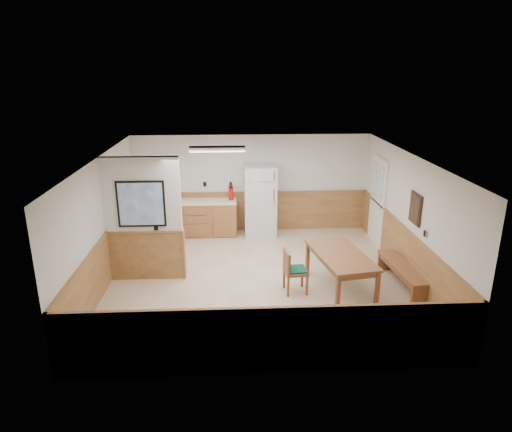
{
  "coord_description": "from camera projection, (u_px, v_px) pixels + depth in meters",
  "views": [
    {
      "loc": [
        -0.48,
        -8.38,
        4.11
      ],
      "look_at": [
        -0.02,
        0.4,
        1.22
      ],
      "focal_mm": 32.0,
      "sensor_mm": 36.0,
      "label": 1
    }
  ],
  "objects": [
    {
      "name": "fire_extinguisher",
      "position": [
        231.0,
        192.0,
        11.46
      ],
      "size": [
        0.12,
        0.12,
        0.47
      ],
      "rotation": [
        0.0,
        0.0,
        -0.03
      ],
      "color": "red",
      "rests_on": "kitchen_counter"
    },
    {
      "name": "kitchen_window",
      "position": [
        169.0,
        173.0,
        11.49
      ],
      "size": [
        0.8,
        0.04,
        1.0
      ],
      "color": "white",
      "rests_on": "back_wall"
    },
    {
      "name": "ground",
      "position": [
        258.0,
        279.0,
        9.26
      ],
      "size": [
        6.0,
        6.0,
        0.0
      ],
      "primitive_type": "plane",
      "color": "beige",
      "rests_on": "ground"
    },
    {
      "name": "wainscot_left",
      "position": [
        107.0,
        260.0,
        8.95
      ],
      "size": [
        0.04,
        6.0,
        1.0
      ],
      "primitive_type": "cube",
      "color": "#B08346",
      "rests_on": "ground"
    },
    {
      "name": "wainscot_back",
      "position": [
        252.0,
        211.0,
        11.93
      ],
      "size": [
        6.0,
        0.04,
        1.0
      ],
      "primitive_type": "cube",
      "color": "#B08346",
      "rests_on": "ground"
    },
    {
      "name": "back_wall",
      "position": [
        252.0,
        183.0,
        11.71
      ],
      "size": [
        6.0,
        0.02,
        2.5
      ],
      "primitive_type": "cube",
      "color": "silver",
      "rests_on": "ground"
    },
    {
      "name": "dining_chair",
      "position": [
        291.0,
        268.0,
        8.59
      ],
      "size": [
        0.62,
        0.46,
        0.85
      ],
      "rotation": [
        0.0,
        0.0,
        0.11
      ],
      "color": "brown",
      "rests_on": "ground"
    },
    {
      "name": "fluorescent_fixture",
      "position": [
        217.0,
        149.0,
        9.69
      ],
      "size": [
        1.2,
        0.3,
        0.09
      ],
      "color": "white",
      "rests_on": "ceiling"
    },
    {
      "name": "dining_bench",
      "position": [
        403.0,
        271.0,
        8.84
      ],
      "size": [
        0.49,
        1.7,
        0.45
      ],
      "rotation": [
        0.0,
        0.0,
        0.07
      ],
      "color": "brown",
      "rests_on": "ground"
    },
    {
      "name": "kitchen_counter",
      "position": [
        205.0,
        217.0,
        11.6
      ],
      "size": [
        2.2,
        0.61,
        1.0
      ],
      "color": "#925A34",
      "rests_on": "ground"
    },
    {
      "name": "refrigerator",
      "position": [
        260.0,
        201.0,
        11.48
      ],
      "size": [
        0.8,
        0.73,
        1.79
      ],
      "rotation": [
        0.0,
        0.0,
        0.01
      ],
      "color": "silver",
      "rests_on": "ground"
    },
    {
      "name": "partition_wall",
      "position": [
        143.0,
        221.0,
        8.95
      ],
      "size": [
        1.5,
        0.2,
        2.5
      ],
      "color": "silver",
      "rests_on": "ground"
    },
    {
      "name": "exterior_door",
      "position": [
        378.0,
        201.0,
        10.88
      ],
      "size": [
        0.07,
        1.02,
        2.15
      ],
      "color": "white",
      "rests_on": "ground"
    },
    {
      "name": "dining_table",
      "position": [
        341.0,
        258.0,
        8.63
      ],
      "size": [
        1.14,
        1.84,
        0.75
      ],
      "rotation": [
        0.0,
        0.0,
        0.17
      ],
      "color": "brown",
      "rests_on": "ground"
    },
    {
      "name": "left_wall",
      "position": [
        102.0,
        224.0,
        8.72
      ],
      "size": [
        0.02,
        6.0,
        2.5
      ],
      "primitive_type": "cube",
      "color": "silver",
      "rests_on": "ground"
    },
    {
      "name": "wall_painting",
      "position": [
        415.0,
        209.0,
        8.64
      ],
      "size": [
        0.04,
        0.5,
        0.6
      ],
      "color": "#361F15",
      "rests_on": "right_wall"
    },
    {
      "name": "ceiling",
      "position": [
        258.0,
        158.0,
        8.48
      ],
      "size": [
        6.0,
        6.0,
        0.02
      ],
      "primitive_type": "cube",
      "color": "white",
      "rests_on": "back_wall"
    },
    {
      "name": "right_wall",
      "position": [
        409.0,
        218.0,
        9.02
      ],
      "size": [
        0.02,
        6.0,
        2.5
      ],
      "primitive_type": "cube",
      "color": "silver",
      "rests_on": "ground"
    },
    {
      "name": "wainscot_right",
      "position": [
        405.0,
        253.0,
        9.25
      ],
      "size": [
        0.04,
        6.0,
        1.0
      ],
      "primitive_type": "cube",
      "color": "#B08346",
      "rests_on": "ground"
    },
    {
      "name": "soap_bottle",
      "position": [
        160.0,
        197.0,
        11.39
      ],
      "size": [
        0.09,
        0.09,
        0.23
      ],
      "primitive_type": "cylinder",
      "rotation": [
        0.0,
        0.0,
        -0.4
      ],
      "color": "#178125",
      "rests_on": "kitchen_counter"
    }
  ]
}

